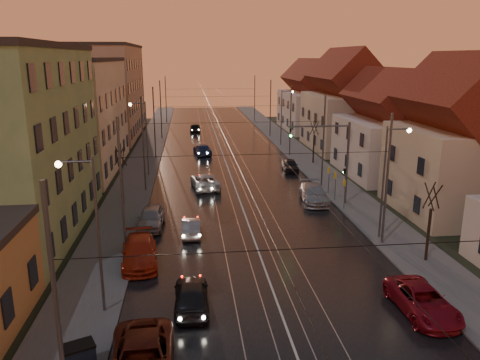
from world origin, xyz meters
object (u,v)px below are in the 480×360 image
object	(u,v)px
parked_left_2	(139,252)
street_lamp_2	(144,131)
parked_right_0	(422,301)
dumpster	(79,359)
driving_car_4	(195,128)
driving_car_0	(191,295)
parked_right_2	(290,165)
traffic_light_mast	(336,153)
street_lamp_1	(388,172)
parked_right_1	(314,194)
driving_car_3	(202,149)
driving_car_1	(191,227)
parked_left_3	(151,218)
street_lamp_3	(284,112)
street_lamp_0	(91,221)
driving_car_2	(205,181)

from	to	relation	value
parked_left_2	street_lamp_2	bearing A→B (deg)	88.44
parked_right_0	dumpster	size ratio (longest dim) A/B	4.10
driving_car_4	dumpster	size ratio (longest dim) A/B	3.63
driving_car_0	parked_right_2	xyz separation A→B (m)	(11.29, 28.64, -0.06)
traffic_light_mast	parked_left_2	xyz separation A→B (m)	(-15.59, -10.26, -3.84)
street_lamp_1	traffic_light_mast	world-z (taller)	street_lamp_1
traffic_light_mast	parked_right_1	bearing A→B (deg)	146.96
parked_left_2	parked_right_1	world-z (taller)	parked_right_1
driving_car_3	dumpster	xyz separation A→B (m)	(-6.32, -43.56, -0.00)
driving_car_0	parked_right_2	distance (m)	30.78
driving_car_3	driving_car_0	bearing A→B (deg)	80.26
street_lamp_2	parked_left_2	xyz separation A→B (m)	(1.50, -22.26, -4.13)
driving_car_1	dumpster	world-z (taller)	dumpster
driving_car_4	driving_car_0	bearing A→B (deg)	89.91
dumpster	parked_left_3	bearing A→B (deg)	60.25
street_lamp_2	parked_right_1	bearing A→B (deg)	-35.26
parked_left_3	parked_right_2	bearing A→B (deg)	51.87
driving_car_4	dumpster	xyz separation A→B (m)	(-5.69, -62.98, -0.04)
street_lamp_3	parked_right_0	bearing A→B (deg)	-92.62
driving_car_3	parked_right_2	distance (m)	13.98
parked_left_3	parked_right_1	world-z (taller)	parked_left_3
driving_car_4	parked_right_2	bearing A→B (deg)	109.90
street_lamp_1	parked_right_2	xyz separation A→B (m)	(-2.26, 20.63, -4.21)
street_lamp_0	driving_car_3	xyz separation A→B (m)	(6.45, 38.88, -4.18)
parked_right_2	street_lamp_2	bearing A→B (deg)	-174.03
street_lamp_3	driving_car_2	world-z (taller)	street_lamp_3
street_lamp_0	driving_car_1	xyz separation A→B (m)	(4.74, 10.18, -4.27)
traffic_light_mast	parked_right_0	xyz separation A→B (m)	(-0.98, -17.76, -3.91)
driving_car_4	parked_right_0	size ratio (longest dim) A/B	0.88
driving_car_3	parked_right_0	distance (m)	41.78
driving_car_4	parked_left_2	bearing A→B (deg)	86.35
parked_right_1	street_lamp_1	bearing A→B (deg)	-68.51
parked_left_2	parked_right_0	xyz separation A→B (m)	(14.61, -7.50, -0.08)
driving_car_3	parked_left_3	bearing A→B (deg)	72.91
driving_car_2	dumpster	bearing A→B (deg)	70.28
street_lamp_1	parked_left_3	xyz separation A→B (m)	(-16.46, 4.15, -4.12)
driving_car_3	parked_left_2	xyz separation A→B (m)	(-4.95, -33.14, 0.06)
street_lamp_1	driving_car_1	bearing A→B (deg)	170.81
traffic_light_mast	parked_left_3	size ratio (longest dim) A/B	1.60
parked_right_0	street_lamp_3	bearing A→B (deg)	86.05
street_lamp_1	driving_car_2	size ratio (longest dim) A/B	1.55
traffic_light_mast	driving_car_4	size ratio (longest dim) A/B	1.65
street_lamp_0	driving_car_4	size ratio (longest dim) A/B	1.84
driving_car_3	dumpster	world-z (taller)	driving_car_3
driving_car_0	driving_car_3	bearing A→B (deg)	-92.48
driving_car_0	dumpster	world-z (taller)	driving_car_0
street_lamp_3	parked_right_2	size ratio (longest dim) A/B	2.00
parked_left_2	parked_right_2	world-z (taller)	parked_left_2
street_lamp_0	parked_right_1	bearing A→B (deg)	47.48
street_lamp_2	driving_car_4	bearing A→B (deg)	79.13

